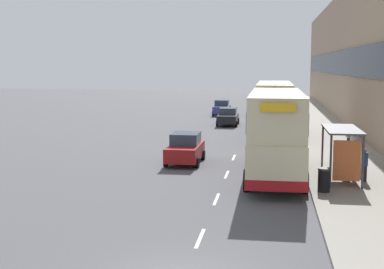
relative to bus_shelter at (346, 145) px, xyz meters
name	(u,v)px	position (x,y,z in m)	size (l,w,h in m)	color
pavement	(316,124)	(0.73, 25.84, -1.81)	(5.00, 93.00, 0.14)	gray
terrace_facade	(363,55)	(4.72, 25.84, 4.68)	(3.10, 93.00, 13.12)	#9E846B
lane_mark_1	(200,238)	(-5.77, -9.14, -1.87)	(0.12, 2.00, 0.01)	silver
lane_mark_2	(216,199)	(-5.77, -3.94, -1.87)	(0.12, 2.00, 0.01)	silver
lane_mark_3	(227,175)	(-5.77, 1.26, -1.87)	(0.12, 2.00, 0.01)	silver
lane_mark_4	(234,158)	(-5.77, 6.46, -1.87)	(0.12, 2.00, 0.01)	silver
bus_shelter	(346,145)	(0.00, 0.00, 0.00)	(1.60, 4.20, 2.48)	#4C4C51
double_decker_bus_near	(276,133)	(-3.30, 0.95, 0.41)	(2.85, 10.53, 4.30)	beige
double_decker_bus_ahead	(274,109)	(-3.34, 15.49, 0.41)	(2.85, 11.26, 4.30)	beige
car_0	(272,101)	(-3.49, 46.28, -1.03)	(2.03, 4.49, 1.71)	#B7B799
car_1	(222,108)	(-9.12, 34.55, -1.03)	(1.92, 4.09, 1.72)	navy
car_2	(185,148)	(-8.42, 4.18, -1.01)	(1.97, 4.13, 1.74)	maroon
car_3	(228,117)	(-7.59, 24.26, -1.05)	(1.96, 4.21, 1.65)	black
pedestrian_1	(364,165)	(0.87, -0.01, -0.92)	(0.31, 0.31, 1.59)	#23232D
pedestrian_2	(350,157)	(0.46, 1.83, -0.89)	(0.33, 0.33, 1.66)	#23232D
pedestrian_3	(350,149)	(0.82, 4.57, -0.87)	(0.34, 0.34, 1.70)	#23232D
litter_bin	(324,180)	(-1.22, -2.47, -1.21)	(0.55, 0.55, 1.05)	black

